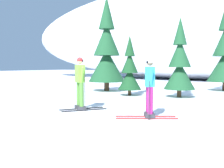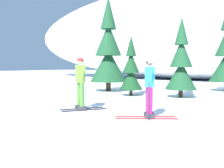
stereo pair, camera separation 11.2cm
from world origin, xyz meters
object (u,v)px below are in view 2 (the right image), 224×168
object	(u,v)px
pine_tree_far_left	(108,52)
pine_tree_center_left	(131,70)
pine_tree_center_right	(181,64)
skier_cyan_jacket	(149,87)
skier_lime_jacket	(81,82)

from	to	relation	value
pine_tree_far_left	pine_tree_center_left	size ratio (longest dim) A/B	1.84
pine_tree_center_right	pine_tree_far_left	bearing A→B (deg)	173.48
skier_cyan_jacket	pine_tree_far_left	world-z (taller)	pine_tree_far_left
skier_cyan_jacket	pine_tree_center_left	bearing A→B (deg)	126.02
skier_lime_jacket	pine_tree_far_left	bearing A→B (deg)	117.51
skier_cyan_jacket	pine_tree_far_left	size ratio (longest dim) A/B	0.31
skier_lime_jacket	pine_tree_far_left	xyz separation A→B (m)	(-3.12, 5.98, 1.39)
skier_lime_jacket	pine_tree_center_right	world-z (taller)	pine_tree_center_right
skier_lime_jacket	pine_tree_center_left	xyz separation A→B (m)	(-0.79, 4.72, 0.32)
pine_tree_center_left	pine_tree_center_right	world-z (taller)	pine_tree_center_right
skier_lime_jacket	pine_tree_center_right	bearing A→B (deg)	73.99
skier_cyan_jacket	skier_lime_jacket	size ratio (longest dim) A/B	0.97
skier_lime_jacket	pine_tree_center_left	size ratio (longest dim) A/B	0.59
pine_tree_far_left	skier_cyan_jacket	bearing A→B (deg)	-46.01
pine_tree_center_right	skier_cyan_jacket	bearing A→B (deg)	-79.28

